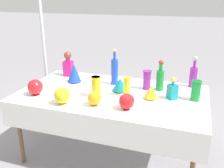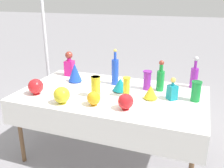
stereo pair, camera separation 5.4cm
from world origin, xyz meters
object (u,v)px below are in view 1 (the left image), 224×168
Objects in this scene: slender_vase_1 at (147,79)px; slender_vase_2 at (96,86)px; tall_bottle_0 at (115,71)px; round_bowl_2 at (35,87)px; canopy_pole at (45,60)px; slender_vase_3 at (196,90)px; fluted_vase_2 at (120,84)px; round_bowl_3 at (94,98)px; tall_bottle_1 at (160,78)px; fluted_vase_1 at (74,73)px; square_decanter_0 at (172,90)px; fluted_vase_0 at (151,91)px; slender_vase_0 at (127,86)px; round_bowl_0 at (127,101)px; tall_bottle_2 at (193,75)px; square_decanter_1 at (68,65)px; cardboard_box_behind_left at (168,110)px; round_bowl_1 at (62,95)px.

slender_vase_2 is (-0.44, -0.38, 0.00)m from slender_vase_1.
tall_bottle_0 is 2.50× the size of round_bowl_2.
slender_vase_2 is 0.10× the size of canopy_pole.
fluted_vase_2 is (-0.77, 0.00, -0.03)m from slender_vase_3.
tall_bottle_1 is at bearing 49.25° from round_bowl_3.
tall_bottle_1 is 1.31m from round_bowl_2.
fluted_vase_1 is 1.62× the size of round_bowl_3.
slender_vase_2 is at bearing -164.87° from square_decanter_0.
slender_vase_1 is at bearing 110.34° from fluted_vase_0.
slender_vase_0 is at bearing -27.05° from canopy_pole.
slender_vase_0 is at bearing 105.56° from round_bowl_0.
tall_bottle_0 is 1.26m from canopy_pole.
canopy_pole reaches higher than slender_vase_0.
fluted_vase_1 is at bearing 167.53° from fluted_vase_0.
slender_vase_2 is 0.41m from round_bowl_0.
canopy_pole reaches higher than tall_bottle_1.
fluted_vase_1 reaches higher than slender_vase_3.
fluted_vase_2 is at bearing -152.11° from tall_bottle_2.
square_decanter_1 is 1.57m from cardboard_box_behind_left.
slender_vase_0 is at bearing -134.25° from tall_bottle_1.
tall_bottle_2 is at bearing 33.40° from tall_bottle_1.
square_decanter_1 reaches higher than slender_vase_1.
round_bowl_0 is at bearing 7.44° from round_bowl_1.
fluted_vase_1 is 0.72m from round_bowl_3.
fluted_vase_2 is at bearing 52.40° from slender_vase_2.
tall_bottle_0 reaches higher than square_decanter_0.
slender_vase_1 is at bearing 43.45° from round_bowl_1.
slender_vase_3 is at bearing 22.62° from round_bowl_1.
fluted_vase_1 reaches higher than fluted_vase_2.
slender_vase_1 is 1.28× the size of round_bowl_2.
slender_vase_1 is 0.53× the size of cardboard_box_behind_left.
cardboard_box_behind_left is at bearing 79.79° from round_bowl_0.
slender_vase_3 is 1.22× the size of round_bowl_2.
tall_bottle_0 reaches higher than tall_bottle_1.
square_decanter_0 is at bearing 25.24° from round_bowl_1.
square_decanter_0 is 0.76m from slender_vase_2.
slender_vase_0 is 0.75m from fluted_vase_1.
tall_bottle_0 is 0.72m from square_decanter_0.
fluted_vase_2 is at bearing 129.55° from slender_vase_0.
fluted_vase_1 is at bearing -47.57° from square_decanter_1.
slender_vase_1 is 0.98× the size of slender_vase_2.
round_bowl_0 is at bearing -65.80° from fluted_vase_2.
tall_bottle_2 is at bearing 26.75° from round_bowl_2.
slender_vase_0 is 0.09× the size of canopy_pole.
round_bowl_3 is at bearing -144.90° from fluted_vase_0.
slender_vase_0 reaches higher than round_bowl_2.
slender_vase_3 reaches higher than round_bowl_0.
round_bowl_2 is (-1.53, -0.77, -0.05)m from tall_bottle_2.
square_decanter_1 is (-1.33, 0.35, 0.05)m from square_decanter_0.
round_bowl_0 is 1.81m from canopy_pole.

